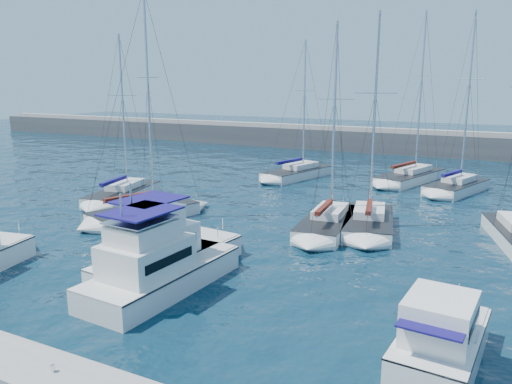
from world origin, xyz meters
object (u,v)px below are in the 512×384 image
at_px(sailboat_mid_c, 328,223).
at_px(sailboat_mid_d, 369,222).
at_px(sailboat_back_a, 298,173).
at_px(sailboat_back_c, 457,186).
at_px(sailboat_mid_a, 123,194).
at_px(sailboat_mid_b, 145,212).
at_px(motor_yacht_stbd_outer, 440,341).
at_px(motor_yacht_port_inner, 164,254).
at_px(sailboat_back_b, 411,177).
at_px(motor_yacht_stbd_inner, 157,269).

height_order(sailboat_mid_c, sailboat_mid_d, sailboat_mid_d).
xyz_separation_m(sailboat_back_a, sailboat_back_c, (15.83, -0.13, 0.03)).
xyz_separation_m(sailboat_mid_a, sailboat_mid_d, (21.26, 0.66, 0.01)).
height_order(sailboat_mid_a, sailboat_mid_b, sailboat_mid_b).
bearing_deg(sailboat_mid_a, motor_yacht_stbd_outer, -40.01).
distance_m(sailboat_mid_a, sailboat_back_c, 30.23).
bearing_deg(sailboat_back_a, motor_yacht_port_inner, -65.98).
relative_size(sailboat_back_a, sailboat_back_b, 0.85).
bearing_deg(sailboat_mid_b, sailboat_back_b, 77.00).
height_order(sailboat_mid_d, sailboat_back_b, sailboat_back_b).
relative_size(sailboat_mid_b, sailboat_mid_c, 1.17).
bearing_deg(motor_yacht_port_inner, sailboat_mid_a, 144.25).
relative_size(sailboat_back_b, sailboat_back_c, 1.04).
distance_m(motor_yacht_port_inner, motor_yacht_stbd_inner, 2.22).
xyz_separation_m(sailboat_back_b, sailboat_back_c, (4.71, -3.24, 0.02)).
bearing_deg(sailboat_mid_a, motor_yacht_port_inner, -53.91).
xyz_separation_m(motor_yacht_port_inner, sailboat_back_c, (11.93, 28.46, -0.59)).
relative_size(motor_yacht_port_inner, motor_yacht_stbd_inner, 1.02).
distance_m(sailboat_mid_a, sailboat_back_b, 28.48).
height_order(sailboat_back_b, sailboat_back_c, sailboat_back_b).
bearing_deg(sailboat_mid_d, sailboat_mid_b, -174.44).
distance_m(motor_yacht_stbd_outer, sailboat_mid_c, 16.79).
xyz_separation_m(motor_yacht_stbd_inner, sailboat_mid_c, (4.15, 13.56, -0.61)).
xyz_separation_m(sailboat_mid_d, sailboat_back_a, (-11.56, 15.65, -0.01)).
relative_size(sailboat_mid_d, sailboat_back_c, 0.90).
height_order(motor_yacht_stbd_outer, sailboat_mid_d, sailboat_mid_d).
xyz_separation_m(motor_yacht_stbd_inner, sailboat_back_c, (10.89, 30.42, -0.59)).
height_order(motor_yacht_port_inner, sailboat_back_c, sailboat_back_c).
bearing_deg(sailboat_mid_b, sailboat_mid_a, 163.44).
bearing_deg(sailboat_mid_c, sailboat_mid_a, 172.64).
bearing_deg(motor_yacht_port_inner, sailboat_mid_c, 72.24).
bearing_deg(sailboat_back_c, sailboat_mid_b, -115.30).
distance_m(sailboat_mid_a, sailboat_back_a, 18.98).
relative_size(sailboat_back_a, sailboat_back_c, 0.88).
bearing_deg(sailboat_back_a, sailboat_mid_a, -104.48).
xyz_separation_m(sailboat_mid_a, sailboat_back_a, (9.70, 16.32, -0.00)).
bearing_deg(sailboat_back_c, sailboat_mid_d, -86.57).
xyz_separation_m(sailboat_mid_c, sailboat_back_a, (-9.09, 16.99, -0.01)).
relative_size(motor_yacht_stbd_outer, sailboat_back_a, 0.41).
xyz_separation_m(motor_yacht_stbd_inner, sailboat_mid_a, (-14.64, 14.23, -0.62)).
distance_m(motor_yacht_stbd_inner, motor_yacht_stbd_outer, 13.13).
bearing_deg(sailboat_mid_b, motor_yacht_port_inner, -26.36).
bearing_deg(sailboat_back_c, motor_yacht_stbd_outer, -67.10).
bearing_deg(sailboat_mid_a, sailboat_back_c, 20.53).
bearing_deg(sailboat_mid_a, sailboat_mid_b, -47.91).
relative_size(motor_yacht_port_inner, motor_yacht_stbd_outer, 1.52).
bearing_deg(motor_yacht_port_inner, sailboat_back_a, 104.09).
xyz_separation_m(sailboat_mid_c, sailboat_back_b, (2.03, 20.10, 0.01)).
bearing_deg(sailboat_back_b, sailboat_back_c, -17.10).
relative_size(sailboat_mid_c, sailboat_back_a, 0.98).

